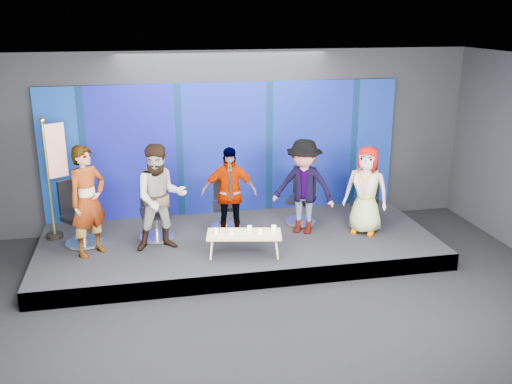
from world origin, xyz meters
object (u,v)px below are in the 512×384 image
mug_b (231,232)px  mug_e (274,228)px  panelist_b (160,198)px  panelist_c (229,193)px  chair_b (156,218)px  panelist_e (366,190)px  panelist_a (88,201)px  chair_d (302,205)px  coffee_table (244,235)px  flag_stand (54,175)px  mug_c (249,229)px  mug_d (260,231)px  panelist_d (304,187)px  mug_a (216,231)px  chair_a (80,224)px  chair_e (365,207)px

mug_b → mug_e: size_ratio=0.93×
panelist_b → panelist_c: size_ratio=1.10×
chair_b → panelist_e: size_ratio=0.70×
panelist_a → panelist_c: (2.37, 0.24, -0.09)m
panelist_a → chair_d: panelist_a is taller
chair_d → coffee_table: chair_d is taller
flag_stand → mug_c: bearing=-55.1°
chair_d → mug_d: bearing=-98.7°
panelist_c → panelist_e: 2.48m
panelist_d → mug_e: size_ratio=17.21×
flag_stand → chair_d: bearing=-33.9°
mug_a → panelist_c: bearing=64.4°
coffee_table → flag_stand: size_ratio=0.60×
chair_b → mug_d: 2.01m
chair_d → mug_b: bearing=-110.3°
panelist_c → mug_a: 0.87m
panelist_e → coffee_table: 2.45m
chair_b → flag_stand: flag_stand is taller
panelist_c → chair_d: bearing=24.4°
mug_a → flag_stand: 3.06m
mug_a → panelist_e: bearing=9.2°
chair_a → flag_stand: bearing=92.3°
panelist_e → mug_d: bearing=-128.1°
coffee_table → mug_c: (0.10, 0.06, 0.08)m
panelist_c → coffee_table: bearing=-75.1°
chair_d → coffee_table: bearing=-106.4°
panelist_d → mug_d: panelist_d is taller
mug_a → flag_stand: flag_stand is taller
coffee_table → panelist_b: bearing=157.9°
panelist_c → panelist_a: bearing=-168.2°
mug_a → panelist_b: bearing=152.8°
panelist_c → coffee_table: (0.12, -0.79, -0.49)m
coffee_table → mug_a: 0.47m
coffee_table → mug_a: bearing=168.5°
chair_e → flag_stand: 5.72m
mug_e → panelist_d: bearing=47.0°
panelist_a → mug_a: size_ratio=21.17×
chair_d → flag_stand: bearing=-151.8°
mug_b → chair_b: bearing=138.7°
chair_b → flag_stand: bearing=162.0°
mug_c → chair_a: bearing=161.3°
panelist_a → panelist_b: (1.17, -0.01, -0.01)m
panelist_c → panelist_d: panelist_d is taller
chair_e → mug_b: chair_e is taller
chair_b → chair_e: (3.95, -0.03, -0.04)m
mug_b → mug_a: bearing=156.2°
panelist_b → panelist_a: bearing=174.9°
chair_a → chair_e: chair_a is taller
chair_b → mug_b: size_ratio=11.98×
panelist_a → mug_a: 2.15m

